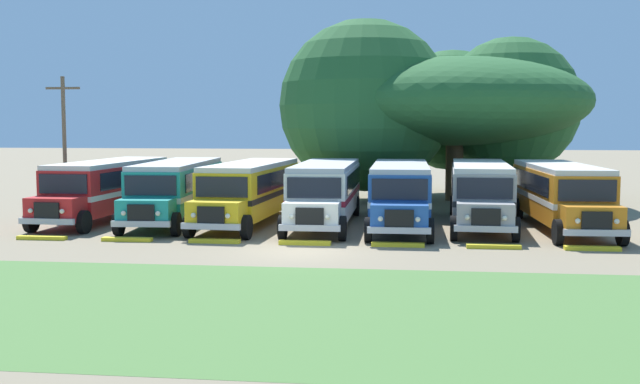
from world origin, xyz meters
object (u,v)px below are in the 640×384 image
at_px(parked_bus_slot_4, 400,191).
at_px(parked_bus_slot_5, 480,191).
at_px(parked_bus_slot_6, 561,193).
at_px(utility_pole, 64,140).
at_px(broad_shade_tree, 438,105).
at_px(parked_bus_slot_3, 326,190).
at_px(parked_bus_slot_1, 176,188).
at_px(parked_bus_slot_2, 250,189).
at_px(parked_bus_slot_0, 107,187).

xyz_separation_m(parked_bus_slot_4, parked_bus_slot_5, (3.62, 0.81, 0.00)).
bearing_deg(parked_bus_slot_6, utility_pole, -98.36).
distance_m(parked_bus_slot_4, parked_bus_slot_6, 7.08).
distance_m(parked_bus_slot_4, broad_shade_tree, 13.09).
bearing_deg(broad_shade_tree, parked_bus_slot_3, -114.67).
bearing_deg(parked_bus_slot_1, parked_bus_slot_6, 85.48).
distance_m(parked_bus_slot_3, parked_bus_slot_6, 10.50).
height_order(parked_bus_slot_2, utility_pole, utility_pole).
distance_m(parked_bus_slot_5, utility_pole, 21.11).
height_order(parked_bus_slot_1, parked_bus_slot_4, same).
bearing_deg(parked_bus_slot_2, parked_bus_slot_5, 96.70).
bearing_deg(parked_bus_slot_6, parked_bus_slot_0, -93.91).
bearing_deg(parked_bus_slot_5, parked_bus_slot_2, -83.78).
distance_m(parked_bus_slot_2, parked_bus_slot_6, 14.03).
bearing_deg(parked_bus_slot_4, utility_pole, -99.94).
bearing_deg(parked_bus_slot_4, parked_bus_slot_6, 91.70).
bearing_deg(parked_bus_slot_0, utility_pole, -120.52).
xyz_separation_m(parked_bus_slot_2, broad_shade_tree, (9.03, 12.04, 4.18)).
xyz_separation_m(parked_bus_slot_1, parked_bus_slot_5, (14.24, 0.22, 0.00)).
height_order(parked_bus_slot_4, broad_shade_tree, broad_shade_tree).
bearing_deg(parked_bus_slot_0, parked_bus_slot_1, 87.46).
distance_m(parked_bus_slot_0, utility_pole, 4.28).
height_order(parked_bus_slot_3, parked_bus_slot_4, same).
bearing_deg(parked_bus_slot_0, parked_bus_slot_3, 88.91).
distance_m(parked_bus_slot_2, parked_bus_slot_4, 6.96).
relative_size(parked_bus_slot_5, utility_pole, 1.55).
xyz_separation_m(broad_shade_tree, utility_pole, (-19.34, -9.35, -1.99)).
height_order(parked_bus_slot_2, parked_bus_slot_3, same).
bearing_deg(parked_bus_slot_5, parked_bus_slot_1, -86.23).
relative_size(parked_bus_slot_1, parked_bus_slot_3, 1.01).
xyz_separation_m(parked_bus_slot_1, parked_bus_slot_2, (3.67, -0.40, 0.00)).
distance_m(parked_bus_slot_3, utility_pole, 14.26).
distance_m(parked_bus_slot_3, parked_bus_slot_4, 3.44).
height_order(parked_bus_slot_1, parked_bus_slot_2, same).
relative_size(parked_bus_slot_1, broad_shade_tree, 0.60).
xyz_separation_m(parked_bus_slot_4, parked_bus_slot_6, (7.07, 0.27, 0.00)).
height_order(parked_bus_slot_1, parked_bus_slot_3, same).
height_order(broad_shade_tree, utility_pole, broad_shade_tree).
bearing_deg(parked_bus_slot_3, broad_shade_tree, 154.98).
xyz_separation_m(parked_bus_slot_0, utility_pole, (-3.09, 1.99, 2.19)).
xyz_separation_m(parked_bus_slot_4, broad_shade_tree, (2.07, 12.24, 4.18)).
bearing_deg(parked_bus_slot_2, parked_bus_slot_6, 93.67).
height_order(parked_bus_slot_2, parked_bus_slot_6, same).
bearing_deg(parked_bus_slot_6, parked_bus_slot_4, -90.07).
bearing_deg(parked_bus_slot_1, broad_shade_tree, 129.05).
bearing_deg(parked_bus_slot_6, parked_bus_slot_1, -93.28).
height_order(parked_bus_slot_0, parked_bus_slot_5, same).
bearing_deg(parked_bus_slot_1, parked_bus_slot_0, -98.32).
distance_m(broad_shade_tree, utility_pole, 21.58).
bearing_deg(parked_bus_slot_3, parked_bus_slot_0, -93.74).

